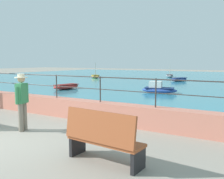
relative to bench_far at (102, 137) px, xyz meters
The scene contains 11 objects.
ground_plane 3.12m from the bench_far, behind, with size 120.00×120.00×0.00m, color gray.
promenade_wall 4.31m from the bench_far, 135.38° to the left, with size 20.00×0.56×0.70m, color tan.
railing 4.38m from the bench_far, 135.38° to the left, with size 18.44×0.04×0.90m.
lake_water 25.86m from the bench_far, 96.82° to the left, with size 64.00×44.32×0.06m, color teal.
bench_far is the anchor object (origin of this frame).
person_walking 3.56m from the bench_far, 166.41° to the left, with size 0.38×0.55×1.75m.
boat_0 13.78m from the bench_far, 134.16° to the left, with size 1.19×2.40×0.36m.
boat_3 28.51m from the bench_far, 104.91° to the left, with size 1.60×2.47×1.70m.
boat_4 11.62m from the bench_far, 104.44° to the left, with size 2.43×1.34×0.76m.
boat_6 22.02m from the bench_far, 101.66° to the left, with size 1.70×2.47×0.36m.
boat_7 26.00m from the bench_far, 124.83° to the left, with size 2.28×2.25×1.91m.
Camera 1 is at (5.77, -4.00, 2.12)m, focal length 39.82 mm.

